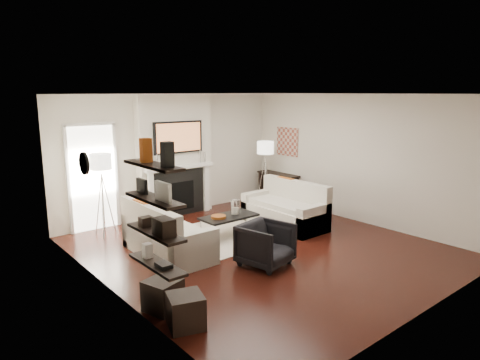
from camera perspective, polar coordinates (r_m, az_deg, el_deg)
room_envelope at (r=7.38m, az=2.97°, el=0.82°), size 6.00×6.00×6.00m
chimney_breast at (r=9.67m, az=-8.65°, el=3.19°), size 1.80×0.25×2.70m
fireplace_surround at (r=9.71m, az=-8.10°, el=-1.75°), size 1.30×0.02×1.04m
firebox at (r=9.72m, az=-8.07°, el=-2.16°), size 0.75×0.02×0.65m
mantel_pilaster_l at (r=9.33m, az=-11.77°, el=-2.22°), size 0.12×0.08×1.10m
mantel_pilaster_r at (r=10.06m, az=-4.52°, el=-1.03°), size 0.12×0.08×1.10m
mantel_shelf at (r=9.55m, az=-8.04°, el=1.71°), size 1.70×0.18×0.07m
tv_body at (r=9.48m, az=-8.23°, el=5.66°), size 1.20×0.06×0.70m
tv_screen at (r=9.46m, az=-8.13°, el=5.65°), size 1.10×0.00×0.62m
candlestick_l_tall at (r=9.25m, az=-11.00°, el=2.47°), size 0.04×0.04×0.30m
candlestick_l_short at (r=9.20m, az=-11.70°, el=2.20°), size 0.04×0.04×0.24m
candlestick_r_tall at (r=9.82m, az=-5.37°, el=3.13°), size 0.04×0.04×0.30m
candlestick_r_short at (r=9.90m, az=-4.74°, el=3.03°), size 0.04×0.04×0.24m
hallway_panel at (r=9.02m, az=-19.05°, el=0.18°), size 0.90×0.02×2.10m
door_trim_l at (r=8.85m, az=-21.90°, el=-0.22°), size 0.06×0.06×2.16m
door_trim_r at (r=9.17m, az=-16.21°, el=0.54°), size 0.06×0.06×2.16m
door_trim_top at (r=8.87m, az=-19.45°, el=7.03°), size 1.02×0.06×0.06m
rug at (r=8.34m, az=-2.73°, el=-7.49°), size 2.60×2.00×0.01m
loveseat_left_base at (r=7.47m, az=-9.53°, el=-8.25°), size 0.85×1.80×0.42m
loveseat_left_back at (r=7.22m, az=-11.91°, el=-6.40°), size 0.18×1.80×0.80m
loveseat_left_arm_n at (r=6.79m, az=-6.05°, el=-9.37°), size 0.85×0.18×0.60m
loveseat_left_arm_s at (r=8.12m, az=-12.45°, el=-6.10°), size 0.85×0.18×0.60m
loveseat_left_cushion at (r=7.41m, az=-9.26°, el=-6.28°), size 0.63×1.44×0.10m
pillow_left_orange at (r=7.42m, az=-13.07°, el=-4.32°), size 0.10×0.42×0.42m
pillow_left_charcoal at (r=6.91m, az=-10.81°, el=-5.47°), size 0.10×0.40×0.40m
loveseat_right_base at (r=8.98m, az=5.90°, el=-4.81°), size 0.85×1.80×0.42m
loveseat_right_back at (r=9.13m, az=7.41°, el=-2.52°), size 0.18×1.80×0.80m
loveseat_right_arm_n at (r=8.43m, az=9.85°, el=-5.35°), size 0.85×0.18×0.60m
loveseat_right_arm_s at (r=9.52m, az=2.42°, el=-3.27°), size 0.85×0.18×0.60m
loveseat_right_cushion at (r=8.87m, az=5.70°, el=-3.25°), size 0.63×1.44×0.10m
pillow_right_orange at (r=9.29m, az=6.09°, el=-0.96°), size 0.10×0.42×0.42m
pillow_right_charcoal at (r=8.89m, az=8.86°, el=-1.65°), size 0.10×0.40×0.40m
coffee_table at (r=8.21m, az=-1.48°, el=-4.92°), size 1.10×0.55×0.04m
coffee_leg_nw at (r=7.81m, az=-3.37°, el=-7.39°), size 0.02×0.02×0.38m
coffee_leg_ne at (r=8.41m, az=2.15°, el=-6.00°), size 0.02×0.02×0.38m
coffee_leg_sw at (r=8.16m, az=-5.21°, el=-6.61°), size 0.02×0.02×0.38m
coffee_leg_se at (r=8.73m, az=0.22°, el=-5.35°), size 0.02×0.02×0.38m
hurricane_glass at (r=8.25m, az=-0.66°, el=-3.66°), size 0.16×0.16×0.29m
hurricane_candle at (r=8.27m, az=-0.66°, el=-4.10°), size 0.09×0.09×0.14m
copper_bowl at (r=8.05m, az=-2.88°, el=-4.92°), size 0.28×0.28×0.05m
armchair at (r=6.90m, az=3.45°, el=-8.31°), size 0.87×0.83×0.76m
lamp_left_post at (r=8.68m, az=-17.75°, el=-3.19°), size 0.02×0.02×1.20m
lamp_left_shade at (r=8.52m, az=-18.09°, el=2.36°), size 0.40×0.40×0.30m
lamp_left_leg_a at (r=8.72m, az=-17.08°, el=-3.08°), size 0.25×0.02×1.23m
lamp_left_leg_b at (r=8.75m, az=-18.32°, el=-3.12°), size 0.14×0.22×1.23m
lamp_left_leg_c at (r=8.58m, az=-17.85°, el=-3.37°), size 0.14×0.22×1.23m
lamp_right_post at (r=10.42m, az=3.35°, el=-0.30°), size 0.02×0.02×1.20m
lamp_right_shade at (r=10.28m, az=3.40°, el=4.34°), size 0.40×0.40×0.30m
lamp_right_leg_a at (r=10.49m, az=3.79°, el=-0.23°), size 0.25×0.02×1.23m
lamp_right_leg_b at (r=10.45m, az=2.77°, el=-0.26°), size 0.14×0.22×1.23m
lamp_right_leg_c at (r=10.32m, az=3.49°, el=-0.43°), size 0.14×0.22×1.23m
console_top at (r=10.80m, az=5.11°, el=0.78°), size 0.35×1.20×0.04m
console_leg_n at (r=10.50m, az=7.19°, el=-1.65°), size 0.30×0.04×0.71m
console_leg_s at (r=11.26m, az=3.11°, el=-0.70°), size 0.30×0.04×0.71m
wall_art at (r=10.70m, az=6.33°, el=5.10°), size 0.03×0.70×0.70m
shelf_bottom at (r=5.30m, az=-11.03°, el=-10.98°), size 0.25×1.00×0.03m
shelf_lower at (r=5.16m, az=-11.20°, el=-6.86°), size 0.25×1.00×0.04m
shelf_upper at (r=5.05m, az=-11.37°, el=-2.54°), size 0.25×1.00×0.04m
shelf_top at (r=4.97m, az=-11.55°, el=1.94°), size 0.25×1.00×0.04m
decor_magfile_a at (r=4.66m, az=-9.67°, el=3.35°), size 0.12×0.10×0.28m
decor_magfile_b at (r=5.09m, az=-12.44°, el=3.90°), size 0.12×0.10×0.28m
decor_frame_a at (r=4.84m, az=-10.20°, el=-1.56°), size 0.04×0.30×0.22m
decor_frame_b at (r=5.29m, az=-12.95°, el=-0.80°), size 0.04×0.22×0.18m
decor_wine_rack at (r=4.95m, az=-10.09°, el=-6.17°), size 0.18×0.25×0.20m
decor_box_small at (r=5.34m, az=-12.44°, el=-5.43°), size 0.15×0.12×0.12m
decor_books at (r=5.15m, az=-10.13°, el=-11.12°), size 0.14×0.20×0.05m
decor_box_tall at (r=5.45m, az=-12.24°, el=-9.18°), size 0.10×0.10×0.18m
clock_rim at (r=6.69m, az=-20.07°, el=2.09°), size 0.04×0.34×0.34m
clock_face at (r=6.69m, az=-19.87°, el=2.12°), size 0.01×0.29×0.29m
ottoman_near at (r=5.69m, az=-10.24°, el=-14.84°), size 0.50×0.50×0.40m
ottoman_far at (r=5.28m, az=-7.26°, el=-16.93°), size 0.50×0.50×0.40m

